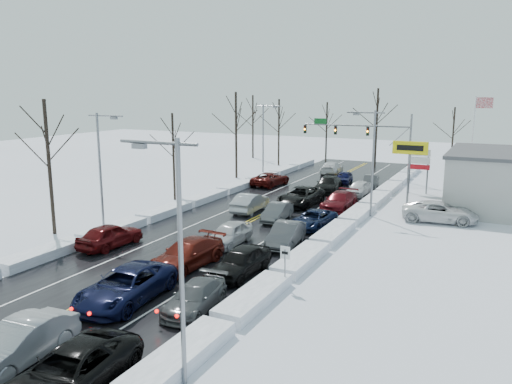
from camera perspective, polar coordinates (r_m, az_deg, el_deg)
The scene contains 43 objects.
ground at distance 37.99m, azimuth -3.34°, elevation -4.67°, with size 160.00×160.00×0.00m, color silver.
road_surface at distance 39.67m, azimuth -1.91°, elevation -3.96°, with size 14.00×84.00×0.01m, color black.
snow_bank_left at distance 43.69m, azimuth -10.73°, elevation -2.72°, with size 1.65×72.00×0.64m, color white.
snow_bank_right at distance 36.81m, azimuth 8.61°, elevation -5.32°, with size 1.65×72.00×0.64m, color white.
traffic_signal_mast at distance 61.64m, azimuth 12.59°, elevation 6.44°, with size 13.28×0.39×8.00m.
tires_plus_sign at distance 48.58m, azimuth 17.19°, elevation 4.37°, with size 3.20×0.34×6.00m.
used_vehicles_sign at distance 54.67m, azimuth 18.14°, elevation 3.27°, with size 2.20×0.22×4.65m.
speed_limit_sign at distance 27.17m, azimuth 3.34°, elevation -7.68°, with size 0.55×0.09×2.35m.
flagpole at distance 61.89m, azimuth 23.71°, elevation 6.20°, with size 1.87×1.20×10.00m.
streetlight_se at distance 17.65m, azimuth -9.17°, elevation -5.85°, with size 3.20×0.25×9.00m.
streetlight_ne at distance 43.12m, azimuth 13.00°, elevation 4.18°, with size 3.20×0.25×9.00m.
streetlight_sw at distance 38.65m, azimuth -17.21°, elevation 3.16°, with size 3.20×0.25×9.00m.
streetlight_nw at distance 61.86m, azimuth 0.98°, elevation 6.57°, with size 3.20×0.25×9.00m.
tree_left_b at distance 39.41m, azimuth -22.76°, elevation 5.39°, with size 4.00×4.00×10.00m.
tree_left_c at distance 49.16m, azimuth -9.47°, elevation 5.91°, with size 3.40×3.40×8.50m.
tree_left_d at distance 61.26m, azimuth -2.30°, elevation 8.42°, with size 4.20×4.20×10.50m.
tree_left_e at distance 71.88m, azimuth 2.63°, elevation 8.29°, with size 3.80×3.80×9.50m.
tree_far_a at distance 80.36m, azimuth -0.36°, elevation 8.88°, with size 4.00×4.00×10.00m.
tree_far_b at distance 76.69m, azimuth 8.09°, elevation 8.12°, with size 3.60×3.60×9.00m.
tree_far_c at distance 72.54m, azimuth 13.68°, elevation 8.84°, with size 4.40×4.40×11.00m.
tree_far_d at distance 72.56m, azimuth 21.66°, elevation 6.99°, with size 3.40×3.40×8.50m.
queued_car_1 at distance 22.80m, azimuth -25.21°, elevation -17.18°, with size 1.75×5.02×1.66m, color #94979B.
queued_car_2 at distance 26.83m, azimuth -14.55°, elevation -12.03°, with size 2.84×6.16×1.71m, color black.
queued_car_3 at distance 31.06m, azimuth -7.81°, elevation -8.47°, with size 2.31×5.69×1.65m, color #4E110A.
queued_car_4 at distance 35.13m, azimuth -3.06°, elevation -6.01°, with size 1.87×4.64×1.58m, color #BCBDBF.
queued_car_5 at distance 41.48m, azimuth 2.42°, elevation -3.28°, with size 1.53×4.39×1.45m, color #44484A.
queued_car_6 at distance 47.20m, azimuth 5.14°, elevation -1.51°, with size 2.85×6.19×1.72m, color black.
queued_car_7 at distance 53.98m, azimuth 8.22°, elevation 0.05°, with size 2.23×5.49×1.59m, color black.
queued_car_8 at distance 59.14m, azimuth 10.00°, elevation 0.98°, with size 1.64×4.08×1.39m, color black.
queued_car_11 at distance 25.31m, azimuth -6.95°, elevation -13.20°, with size 1.87×4.59×1.33m, color #444749.
queued_car_12 at distance 29.50m, azimuth -1.76°, elevation -9.46°, with size 1.96×4.87×1.66m, color black.
queued_car_13 at distance 34.94m, azimuth 3.42°, elevation -6.12°, with size 1.69×4.85×1.60m, color #3F4144.
queued_car_14 at distance 39.63m, azimuth 6.60°, elevation -4.05°, with size 2.26×4.90×1.36m, color black.
queued_car_15 at distance 45.97m, azimuth 9.48°, elevation -1.97°, with size 2.23×5.47×1.59m, color #510A11.
queued_car_16 at distance 52.54m, azimuth 11.63°, elevation -0.38°, with size 1.76×4.38×1.49m, color silver.
queued_car_17 at distance 57.14m, azimuth 12.95°, elevation 0.51°, with size 1.45×4.15×1.37m, color #3B3D3F.
oncoming_car_0 at distance 44.58m, azimuth -0.67°, elevation -2.24°, with size 1.75×5.00×1.65m, color #A6A9AE.
oncoming_car_1 at distance 56.92m, azimuth 1.67°, elevation 0.75°, with size 2.53×5.49×1.53m, color #450B09.
oncoming_car_2 at distance 65.90m, azimuth 8.62°, elevation 2.09°, with size 2.21×5.44×1.58m, color silver.
oncoming_car_3 at distance 35.97m, azimuth -16.25°, elevation -6.05°, with size 1.99×4.94×1.68m, color #4B0A0B.
parked_car_0 at distance 43.78m, azimuth 20.22°, elevation -3.20°, with size 2.77×6.01×1.67m, color silver.
parked_car_1 at distance 48.26m, azimuth 24.39°, elevation -2.21°, with size 2.38×5.85×1.70m, color #3E4143.
parked_car_2 at distance 53.53m, azimuth 22.53°, elevation -0.81°, with size 1.91×4.74×1.62m, color black.
Camera 1 is at (18.21, -31.65, 10.49)m, focal length 35.00 mm.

